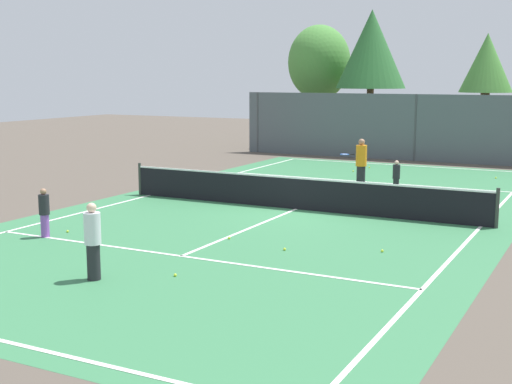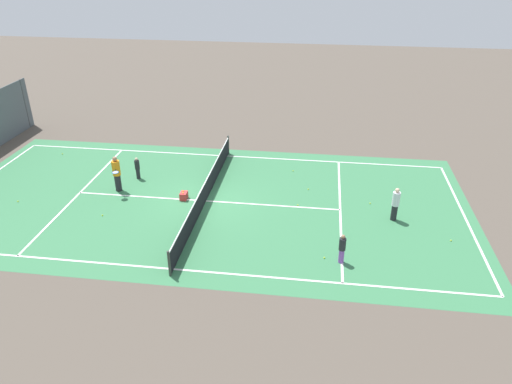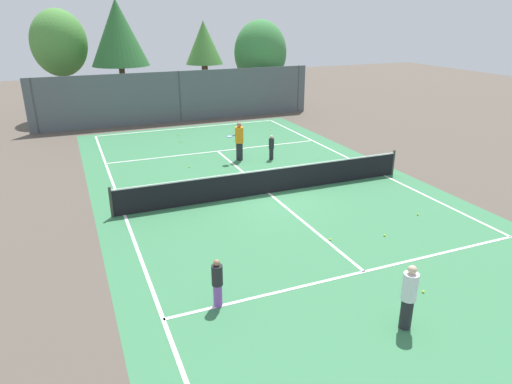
{
  "view_description": "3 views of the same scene",
  "coord_description": "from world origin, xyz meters",
  "px_view_note": "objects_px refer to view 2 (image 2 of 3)",
  "views": [
    {
      "loc": [
        8.58,
        -19.34,
        4.06
      ],
      "look_at": [
        -0.26,
        -2.19,
        0.85
      ],
      "focal_mm": 49.05,
      "sensor_mm": 36.0,
      "label": 1
    },
    {
      "loc": [
        -20.1,
        -5.19,
        11.26
      ],
      "look_at": [
        -1.25,
        -2.61,
        1.32
      ],
      "focal_mm": 34.25,
      "sensor_mm": 36.0,
      "label": 2
    },
    {
      "loc": [
        -6.93,
        -15.41,
        6.57
      ],
      "look_at": [
        -1.13,
        -1.43,
        0.73
      ],
      "focal_mm": 32.52,
      "sensor_mm": 36.0,
      "label": 3
    }
  ],
  "objects_px": {
    "tennis_ball_6": "(62,154)",
    "tennis_ball_8": "(370,203)",
    "tennis_ball_5": "(324,258)",
    "player_3": "(117,173)",
    "player_2": "(342,248)",
    "tennis_ball_4": "(451,240)",
    "player_1": "(395,204)",
    "tennis_ball_0": "(102,215)",
    "tennis_ball_1": "(293,171)",
    "tennis_ball_10": "(18,201)",
    "tennis_ball_7": "(308,189)",
    "tennis_ball_3": "(298,205)",
    "ball_crate": "(184,196)",
    "player_0": "(137,168)",
    "tennis_ball_9": "(214,171)"
  },
  "relations": [
    {
      "from": "tennis_ball_3",
      "to": "tennis_ball_4",
      "type": "distance_m",
      "value": 6.87
    },
    {
      "from": "player_3",
      "to": "tennis_ball_6",
      "type": "xyz_separation_m",
      "value": [
        3.94,
        5.05,
        -0.91
      ]
    },
    {
      "from": "tennis_ball_5",
      "to": "player_3",
      "type": "bearing_deg",
      "value": 66.33
    },
    {
      "from": "tennis_ball_8",
      "to": "tennis_ball_1",
      "type": "bearing_deg",
      "value": 50.85
    },
    {
      "from": "ball_crate",
      "to": "tennis_ball_8",
      "type": "xyz_separation_m",
      "value": [
        0.73,
        -8.92,
        -0.15
      ]
    },
    {
      "from": "tennis_ball_8",
      "to": "tennis_ball_4",
      "type": "bearing_deg",
      "value": -132.09
    },
    {
      "from": "player_2",
      "to": "tennis_ball_4",
      "type": "xyz_separation_m",
      "value": [
        2.12,
        -4.59,
        -0.61
      ]
    },
    {
      "from": "tennis_ball_5",
      "to": "tennis_ball_10",
      "type": "xyz_separation_m",
      "value": [
        2.7,
        14.64,
        0.0
      ]
    },
    {
      "from": "player_3",
      "to": "tennis_ball_1",
      "type": "bearing_deg",
      "value": -67.92
    },
    {
      "from": "player_0",
      "to": "player_1",
      "type": "distance_m",
      "value": 13.06
    },
    {
      "from": "player_3",
      "to": "tennis_ball_9",
      "type": "bearing_deg",
      "value": -56.52
    },
    {
      "from": "tennis_ball_3",
      "to": "tennis_ball_10",
      "type": "distance_m",
      "value": 13.42
    },
    {
      "from": "player_1",
      "to": "tennis_ball_5",
      "type": "xyz_separation_m",
      "value": [
        -3.45,
        3.03,
        -0.77
      ]
    },
    {
      "from": "ball_crate",
      "to": "tennis_ball_4",
      "type": "distance_m",
      "value": 12.22
    },
    {
      "from": "tennis_ball_3",
      "to": "tennis_ball_9",
      "type": "height_order",
      "value": "same"
    },
    {
      "from": "player_2",
      "to": "tennis_ball_8",
      "type": "bearing_deg",
      "value": -16.54
    },
    {
      "from": "tennis_ball_1",
      "to": "tennis_ball_7",
      "type": "xyz_separation_m",
      "value": [
        -2.09,
        -0.9,
        0.0
      ]
    },
    {
      "from": "player_1",
      "to": "tennis_ball_3",
      "type": "relative_size",
      "value": 23.88
    },
    {
      "from": "player_0",
      "to": "player_2",
      "type": "relative_size",
      "value": 0.95
    },
    {
      "from": "tennis_ball_1",
      "to": "tennis_ball_10",
      "type": "bearing_deg",
      "value": 112.23
    },
    {
      "from": "tennis_ball_1",
      "to": "tennis_ball_3",
      "type": "distance_m",
      "value": 3.85
    },
    {
      "from": "player_1",
      "to": "tennis_ball_4",
      "type": "xyz_separation_m",
      "value": [
        -1.48,
        -2.2,
        -0.77
      ]
    },
    {
      "from": "tennis_ball_3",
      "to": "tennis_ball_6",
      "type": "distance_m",
      "value": 14.68
    },
    {
      "from": "tennis_ball_8",
      "to": "tennis_ball_9",
      "type": "distance_m",
      "value": 8.53
    },
    {
      "from": "tennis_ball_5",
      "to": "ball_crate",
      "type": "bearing_deg",
      "value": 59.19
    },
    {
      "from": "player_3",
      "to": "tennis_ball_3",
      "type": "distance_m",
      "value": 9.04
    },
    {
      "from": "tennis_ball_0",
      "to": "tennis_ball_8",
      "type": "relative_size",
      "value": 1.0
    },
    {
      "from": "player_1",
      "to": "tennis_ball_0",
      "type": "bearing_deg",
      "value": 96.42
    },
    {
      "from": "tennis_ball_6",
      "to": "player_3",
      "type": "bearing_deg",
      "value": -128.0
    },
    {
      "from": "tennis_ball_4",
      "to": "tennis_ball_8",
      "type": "relative_size",
      "value": 1.0
    },
    {
      "from": "tennis_ball_0",
      "to": "tennis_ball_3",
      "type": "relative_size",
      "value": 1.0
    },
    {
      "from": "tennis_ball_4",
      "to": "tennis_ball_7",
      "type": "relative_size",
      "value": 1.0
    },
    {
      "from": "tennis_ball_4",
      "to": "tennis_ball_5",
      "type": "xyz_separation_m",
      "value": [
        -1.97,
        5.23,
        0.0
      ]
    },
    {
      "from": "player_3",
      "to": "tennis_ball_10",
      "type": "bearing_deg",
      "value": 112.52
    },
    {
      "from": "player_2",
      "to": "tennis_ball_1",
      "type": "height_order",
      "value": "player_2"
    },
    {
      "from": "player_0",
      "to": "tennis_ball_6",
      "type": "relative_size",
      "value": 17.99
    },
    {
      "from": "tennis_ball_9",
      "to": "tennis_ball_10",
      "type": "distance_m",
      "value": 9.76
    },
    {
      "from": "player_2",
      "to": "tennis_ball_3",
      "type": "distance_m",
      "value": 4.74
    },
    {
      "from": "tennis_ball_3",
      "to": "tennis_ball_9",
      "type": "relative_size",
      "value": 1.0
    },
    {
      "from": "player_1",
      "to": "tennis_ball_6",
      "type": "relative_size",
      "value": 23.88
    },
    {
      "from": "player_2",
      "to": "player_3",
      "type": "bearing_deg",
      "value": 66.89
    },
    {
      "from": "player_3",
      "to": "tennis_ball_5",
      "type": "distance_m",
      "value": 11.26
    },
    {
      "from": "tennis_ball_6",
      "to": "ball_crate",
      "type": "bearing_deg",
      "value": -117.26
    },
    {
      "from": "tennis_ball_5",
      "to": "tennis_ball_7",
      "type": "bearing_deg",
      "value": 8.52
    },
    {
      "from": "player_2",
      "to": "tennis_ball_4",
      "type": "bearing_deg",
      "value": -65.19
    },
    {
      "from": "tennis_ball_4",
      "to": "tennis_ball_8",
      "type": "height_order",
      "value": "same"
    },
    {
      "from": "tennis_ball_0",
      "to": "tennis_ball_10",
      "type": "distance_m",
      "value": 4.63
    },
    {
      "from": "tennis_ball_6",
      "to": "tennis_ball_8",
      "type": "distance_m",
      "value": 17.81
    },
    {
      "from": "tennis_ball_1",
      "to": "tennis_ball_7",
      "type": "height_order",
      "value": "same"
    },
    {
      "from": "tennis_ball_6",
      "to": "tennis_ball_7",
      "type": "bearing_deg",
      "value": -100.15
    }
  ]
}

